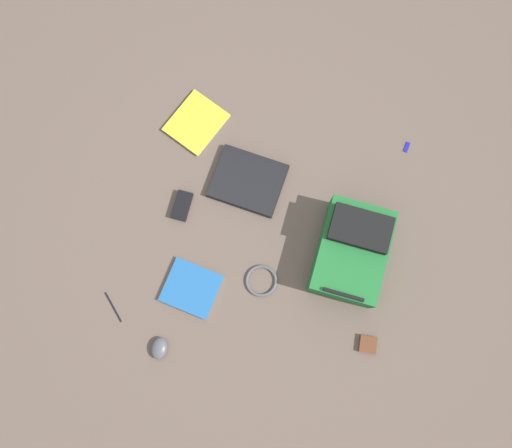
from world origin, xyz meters
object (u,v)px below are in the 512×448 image
object	(u,v)px
book_manual	(196,123)
usb_stick	(407,147)
backpack	(352,251)
laptop	(248,181)
pen_black	(113,307)
computer_mouse	(159,348)
power_brick	(182,206)
cable_coil	(261,281)
earbud_pouch	(368,344)
book_red	(191,288)

from	to	relation	value
book_manual	usb_stick	world-z (taller)	book_manual
backpack	usb_stick	distance (m)	0.57
backpack	laptop	size ratio (longest dim) A/B	1.26
backpack	laptop	world-z (taller)	backpack
book_manual	pen_black	bearing A→B (deg)	81.07
computer_mouse	laptop	bearing A→B (deg)	-107.06
power_brick	pen_black	bearing A→B (deg)	70.48
cable_coil	earbud_pouch	world-z (taller)	earbud_pouch
book_manual	cable_coil	world-z (taller)	book_manual
cable_coil	pen_black	world-z (taller)	cable_coil
book_red	pen_black	bearing A→B (deg)	26.69
laptop	earbud_pouch	size ratio (longest dim) A/B	4.69
book_red	cable_coil	world-z (taller)	book_red
laptop	cable_coil	world-z (taller)	laptop
laptop	book_manual	size ratio (longest dim) A/B	1.08
computer_mouse	pen_black	xyz separation A→B (m)	(0.24, -0.12, -0.02)
pen_black	usb_stick	distance (m)	1.50
backpack	book_manual	size ratio (longest dim) A/B	1.36
book_manual	power_brick	xyz separation A→B (m)	(-0.04, 0.40, 0.01)
laptop	cable_coil	xyz separation A→B (m)	(-0.16, 0.42, -0.01)
book_manual	usb_stick	size ratio (longest dim) A/B	6.36
backpack	earbud_pouch	distance (m)	0.40
usb_stick	backpack	bearing A→B (deg)	73.53
laptop	book_manual	world-z (taller)	laptop
laptop	computer_mouse	xyz separation A→B (m)	(0.19, 0.80, 0.00)
usb_stick	laptop	bearing A→B (deg)	25.98
usb_stick	book_red	bearing A→B (deg)	46.88
backpack	pen_black	world-z (taller)	backpack
pen_black	earbud_pouch	distance (m)	1.10
laptop	book_red	size ratio (longest dim) A/B	1.31
laptop	earbud_pouch	world-z (taller)	laptop
backpack	cable_coil	size ratio (longest dim) A/B	3.01
usb_stick	power_brick	bearing A→B (deg)	28.55
book_manual	book_red	world-z (taller)	book_red
power_brick	pen_black	world-z (taller)	power_brick
backpack	book_red	world-z (taller)	backpack
usb_stick	book_manual	bearing A→B (deg)	6.51
backpack	laptop	xyz separation A→B (m)	(0.51, -0.22, -0.07)
power_brick	usb_stick	size ratio (longest dim) A/B	2.67
backpack	book_red	distance (m)	0.71
book_manual	earbud_pouch	size ratio (longest dim) A/B	4.36
laptop	computer_mouse	world-z (taller)	computer_mouse
book_red	cable_coil	distance (m)	0.30
cable_coil	power_brick	bearing A→B (deg)	-30.05
pen_black	laptop	bearing A→B (deg)	-122.74
laptop	computer_mouse	size ratio (longest dim) A/B	3.64
backpack	earbud_pouch	bearing A→B (deg)	112.93
backpack	computer_mouse	world-z (taller)	backpack
book_red	computer_mouse	bearing A→B (deg)	76.34
book_red	usb_stick	xyz separation A→B (m)	(-0.80, -0.85, -0.01)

